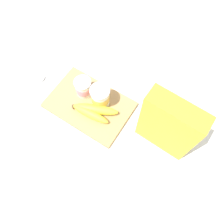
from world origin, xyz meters
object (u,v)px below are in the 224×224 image
(cutting_board, at_px, (90,105))
(yogurt_cup_front, at_px, (83,88))
(banana_bunch, at_px, (93,111))
(cereal_box, at_px, (168,126))
(spoon, at_px, (45,74))
(yogurt_cup_back, at_px, (100,97))

(cutting_board, distance_m, yogurt_cup_front, 0.08)
(cutting_board, xyz_separation_m, banana_bunch, (0.04, -0.02, 0.03))
(cutting_board, height_order, cereal_box, cereal_box)
(cutting_board, height_order, banana_bunch, banana_bunch)
(cutting_board, relative_size, spoon, 2.49)
(cutting_board, bearing_deg, cereal_box, 5.40)
(cereal_box, distance_m, spoon, 0.58)
(cereal_box, relative_size, spoon, 2.08)
(yogurt_cup_front, xyz_separation_m, banana_bunch, (0.09, -0.06, -0.02))
(yogurt_cup_back, relative_size, banana_bunch, 0.54)
(cutting_board, distance_m, banana_bunch, 0.05)
(banana_bunch, relative_size, spoon, 1.35)
(cutting_board, bearing_deg, yogurt_cup_front, 145.30)
(cutting_board, distance_m, yogurt_cup_back, 0.07)
(yogurt_cup_back, bearing_deg, banana_bunch, -86.67)
(spoon, bearing_deg, yogurt_cup_back, 2.49)
(yogurt_cup_front, relative_size, banana_bunch, 0.46)
(yogurt_cup_front, bearing_deg, cereal_box, -0.47)
(cutting_board, distance_m, cereal_box, 0.34)
(cutting_board, height_order, spoon, cutting_board)
(banana_bunch, bearing_deg, cereal_box, 11.10)
(cereal_box, bearing_deg, yogurt_cup_back, -178.03)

